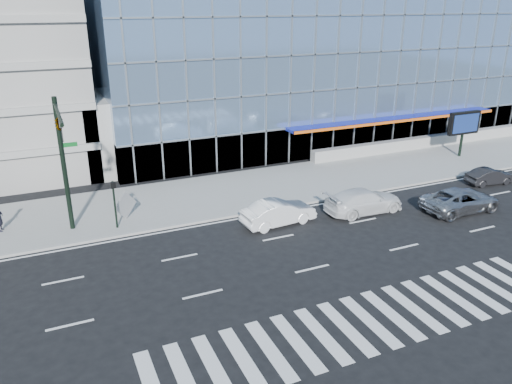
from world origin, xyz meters
TOP-DOWN VIEW (x-y plane):
  - ground at (0.00, 0.00)m, footprint 160.00×160.00m
  - sidewalk at (0.00, 8.00)m, footprint 120.00×8.00m
  - theatre_building at (14.00, 26.00)m, footprint 42.00×26.00m
  - ramp_block at (-6.00, 18.00)m, footprint 6.00×8.00m
  - retaining_wall at (24.00, 11.60)m, footprint 30.00×0.80m
  - traffic_signal at (-11.00, 4.57)m, footprint 1.14×5.74m
  - ped_signal_post at (-8.50, 4.94)m, footprint 0.30×0.33m
  - marquee_sign at (22.00, 7.99)m, footprint 3.20×0.43m
  - silver_suv at (12.87, -1.25)m, footprint 5.51×2.56m
  - white_suv at (6.87, 1.20)m, footprint 5.44×2.22m
  - white_sedan at (0.87, 1.76)m, footprint 4.88×2.07m
  - dark_sedan at (18.87, 1.80)m, footprint 3.87×1.69m
  - tilted_panel at (-7.72, 6.13)m, footprint 1.57×1.05m

SIDE VIEW (x-z plane):
  - ground at x=0.00m, z-range 0.00..0.00m
  - sidewalk at x=0.00m, z-range 0.00..0.15m
  - dark_sedan at x=18.87m, z-range 0.00..1.24m
  - retaining_wall at x=24.00m, z-range 0.15..1.15m
  - silver_suv at x=12.87m, z-range 0.00..1.53m
  - white_sedan at x=0.87m, z-range 0.00..1.57m
  - white_suv at x=6.87m, z-range 0.00..1.58m
  - tilted_panel at x=-7.72m, z-range 0.15..1.98m
  - ped_signal_post at x=-8.50m, z-range 0.64..3.64m
  - ramp_block at x=-6.00m, z-range 0.00..6.00m
  - marquee_sign at x=22.00m, z-range 1.07..5.07m
  - traffic_signal at x=-11.00m, z-range 2.16..10.16m
  - theatre_building at x=14.00m, z-range 0.00..15.00m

